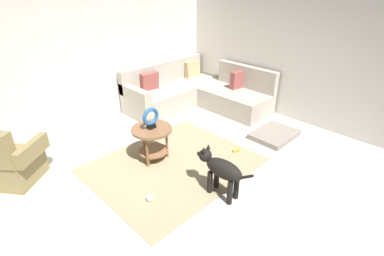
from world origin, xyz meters
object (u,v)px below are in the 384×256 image
dog_bed_mat (274,134)px  dog_toy_ball (150,198)px  torus_sculpture (151,118)px  dog_toy_rope (236,150)px  armchair (9,162)px  dog (221,170)px  side_table (152,135)px  sectional_couch (196,93)px

dog_bed_mat → dog_toy_ball: 2.57m
torus_sculpture → dog_toy_rope: bearing=-36.1°
armchair → dog: 2.81m
dog_bed_mat → dog_toy_rope: bearing=168.8°
side_table → dog_toy_ball: size_ratio=6.82×
dog_toy_rope → sectional_couch: bearing=63.4°
sectional_couch → dog_bed_mat: 1.95m
dog → dog_toy_rope: dog is taller
dog_toy_rope → torus_sculpture: bearing=143.9°
sectional_couch → torus_sculpture: (-1.95, -0.98, 0.42)m
armchair → dog_toy_rope: 3.25m
torus_sculpture → dog_toy_ball: (-0.62, -0.71, -0.67)m
sectional_couch → side_table: 2.19m
dog_toy_ball → dog_toy_rope: 1.69m
torus_sculpture → dog_bed_mat: 2.26m
side_table → dog_toy_rope: side_table is taller
sectional_couch → dog_bed_mat: size_ratio=2.81×
armchair → sectional_couch: bearing=53.5°
armchair → dog_toy_rope: (2.76, -1.69, -0.30)m
torus_sculpture → dog_bed_mat: torus_sculpture is taller
dog → dog_toy_ball: size_ratio=9.65×
torus_sculpture → dog: 1.29m
side_table → dog_toy_rope: bearing=-36.1°
side_table → torus_sculpture: torus_sculpture is taller
dog → dog_toy_rope: size_ratio=6.02×
side_table → torus_sculpture: size_ratio=1.84×
sectional_couch → dog_bed_mat: bearing=-90.4°
sectional_couch → dog_toy_rope: size_ratio=15.97×
dog → dog_toy_ball: dog is taller
dog → dog_toy_ball: 0.96m
dog → torus_sculpture: bearing=92.2°
dog → dog_toy_rope: (0.96, 0.46, -0.35)m
sectional_couch → dog: sectional_couch is taller
torus_sculpture → dog_toy_ball: bearing=-131.3°
armchair → dog_bed_mat: armchair is taller
sectional_couch → armchair: bearing=-178.9°
sectional_couch → dog_bed_mat: (-0.01, -1.93, -0.25)m
dog → dog_toy_rope: bearing=22.9°
armchair → side_table: size_ratio=1.67×
sectional_couch → dog_toy_ball: bearing=-146.7°
dog_bed_mat → dog_toy_ball: (-2.56, 0.24, -0.00)m
armchair → torus_sculpture: bearing=24.1°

